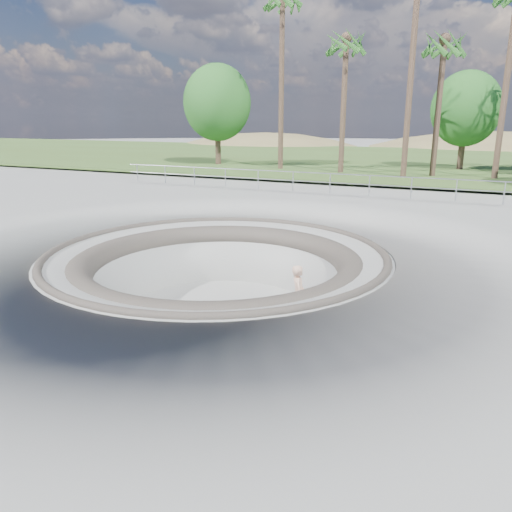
# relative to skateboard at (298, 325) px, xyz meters

# --- Properties ---
(ground) EXTENTS (180.00, 180.00, 0.00)m
(ground) POSITION_rel_skateboard_xyz_m (-2.65, 0.09, 1.83)
(ground) COLOR gray
(ground) RESTS_ON ground
(skate_bowl) EXTENTS (14.00, 14.00, 4.10)m
(skate_bowl) POSITION_rel_skateboard_xyz_m (-2.65, 0.09, 0.00)
(skate_bowl) COLOR gray
(skate_bowl) RESTS_ON ground
(grass_strip) EXTENTS (180.00, 36.00, 0.12)m
(grass_strip) POSITION_rel_skateboard_xyz_m (-2.65, 34.09, 2.05)
(grass_strip) COLOR #3E5723
(grass_strip) RESTS_ON ground
(distant_hills) EXTENTS (103.20, 45.00, 28.60)m
(distant_hills) POSITION_rel_skateboard_xyz_m (1.13, 57.27, -5.19)
(distant_hills) COLOR brown
(distant_hills) RESTS_ON ground
(safety_railing) EXTENTS (25.00, 0.06, 1.03)m
(safety_railing) POSITION_rel_skateboard_xyz_m (-2.65, 12.09, 2.52)
(safety_railing) COLOR #989BA1
(safety_railing) RESTS_ON ground
(skateboard) EXTENTS (0.87, 0.44, 0.09)m
(skateboard) POSITION_rel_skateboard_xyz_m (0.00, 0.00, 0.00)
(skateboard) COLOR brown
(skateboard) RESTS_ON ground
(skater) EXTENTS (0.65, 0.76, 1.77)m
(skater) POSITION_rel_skateboard_xyz_m (0.00, 0.00, 0.90)
(skater) COLOR #DBAA8E
(skater) RESTS_ON skateboard
(palm_a) EXTENTS (2.60, 2.60, 12.55)m
(palm_a) POSITION_rel_skateboard_xyz_m (-9.21, 21.81, 12.98)
(palm_a) COLOR brown
(palm_a) RESTS_ON ground
(palm_b) EXTENTS (2.60, 2.60, 9.43)m
(palm_b) POSITION_rel_skateboard_xyz_m (-4.50, 21.08, 10.11)
(palm_b) COLOR brown
(palm_b) RESTS_ON ground
(palm_d) EXTENTS (2.60, 2.60, 9.07)m
(palm_d) POSITION_rel_skateboard_xyz_m (1.42, 21.48, 9.78)
(palm_d) COLOR brown
(palm_d) RESTS_ON ground
(bushy_tree_left) EXTENTS (5.39, 4.90, 7.77)m
(bushy_tree_left) POSITION_rel_skateboard_xyz_m (-15.12, 23.18, 6.82)
(bushy_tree_left) COLOR brown
(bushy_tree_left) RESTS_ON ground
(bushy_tree_mid) EXTENTS (4.81, 4.37, 6.94)m
(bushy_tree_mid) POSITION_rel_skateboard_xyz_m (2.79, 26.94, 6.30)
(bushy_tree_mid) COLOR brown
(bushy_tree_mid) RESTS_ON ground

